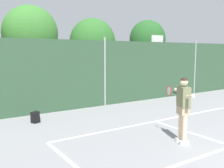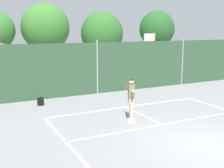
% 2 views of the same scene
% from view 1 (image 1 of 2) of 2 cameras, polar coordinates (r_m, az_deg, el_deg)
% --- Properties ---
extents(chainlink_fence, '(26.09, 0.09, 3.23)m').
position_cam_1_polar(chainlink_fence, '(12.23, -1.60, 2.39)').
color(chainlink_fence, '#2D4C33').
rests_on(chainlink_fence, ground).
extents(basketball_hoop, '(0.90, 0.67, 3.55)m').
position_cam_1_polar(basketball_hoop, '(16.17, 9.82, 6.17)').
color(basketball_hoop, '#284CB2').
rests_on(basketball_hoop, ground).
extents(treeline_backdrop, '(25.52, 4.15, 6.51)m').
position_cam_1_polar(treeline_backdrop, '(21.12, -17.62, 10.37)').
color(treeline_backdrop, brown).
rests_on(treeline_backdrop, ground).
extents(tennis_player, '(0.50, 1.39, 1.85)m').
position_cam_1_polar(tennis_player, '(7.43, 15.41, -4.30)').
color(tennis_player, silver).
rests_on(tennis_player, ground).
extents(backpack_black, '(0.33, 0.32, 0.46)m').
position_cam_1_polar(backpack_black, '(9.80, -16.57, -7.09)').
color(backpack_black, black).
rests_on(backpack_black, ground).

